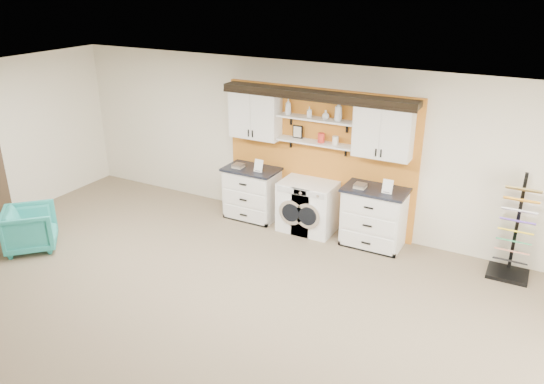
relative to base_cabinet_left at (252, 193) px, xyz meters
The scene contains 22 objects.
floor 3.84m from the base_cabinet_left, 72.76° to the right, with size 10.00×10.00×0.00m, color #816E56.
ceiling 4.47m from the base_cabinet_left, 72.76° to the right, with size 10.00×10.00×0.00m, color white.
wall_back 1.51m from the base_cabinet_left, 17.63° to the left, with size 10.00×10.00×0.00m, color beige.
accent_panel 1.38m from the base_cabinet_left, 16.00° to the left, with size 3.40×0.07×2.40m, color #C47321.
upper_cabinet_left 1.42m from the base_cabinet_left, 90.00° to the left, with size 0.90×0.35×0.84m.
upper_cabinet_right 2.67m from the base_cabinet_left, ahead, with size 0.90×0.35×0.84m.
shelf_lower 1.56m from the base_cabinet_left, ahead, with size 1.32×0.28×0.03m, color silver.
shelf_upper 1.85m from the base_cabinet_left, ahead, with size 1.32×0.28×0.03m, color silver.
crown_molding 2.18m from the base_cabinet_left, ahead, with size 3.30×0.41×0.13m.
picture_frame 1.43m from the base_cabinet_left, 14.85° to the left, with size 0.18×0.02×0.22m.
canister_red 1.69m from the base_cabinet_left, ahead, with size 0.11×0.11×0.16m, color red.
canister_cream 1.88m from the base_cabinet_left, ahead, with size 0.10×0.10×0.14m, color silver.
base_cabinet_left is the anchor object (origin of this frame).
base_cabinet_right 2.26m from the base_cabinet_left, ahead, with size 1.01×0.66×0.99m.
washer 0.95m from the base_cabinet_left, ahead, with size 0.63×0.71×0.87m.
dryer 1.25m from the base_cabinet_left, ahead, with size 0.63×0.71×0.88m.
sample_rack 4.33m from the base_cabinet_left, ahead, with size 0.57×0.48×1.55m.
armchair 3.70m from the base_cabinet_left, 132.81° to the right, with size 0.74×0.76×0.70m, color teal.
soap_bottle_a 1.73m from the base_cabinet_left, 14.31° to the left, with size 0.10×0.10×0.27m, color silver.
soap_bottle_b 1.86m from the base_cabinet_left, ahead, with size 0.08×0.08×0.17m, color silver.
soap_bottle_c 2.02m from the base_cabinet_left, ahead, with size 0.12×0.12×0.15m, color silver.
soap_bottle_d 2.23m from the base_cabinet_left, ahead, with size 0.12×0.13×0.32m, color silver.
Camera 1 is at (3.35, -3.92, 4.09)m, focal length 35.00 mm.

